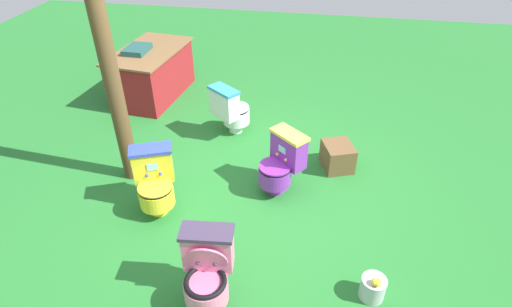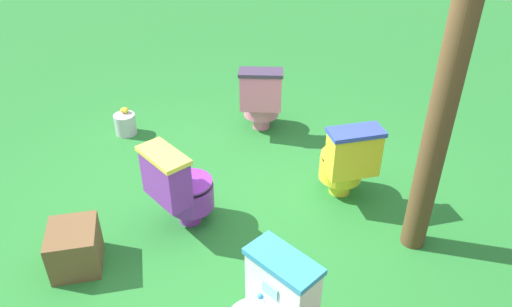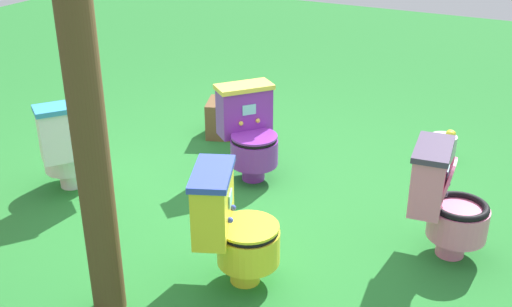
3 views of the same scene
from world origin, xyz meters
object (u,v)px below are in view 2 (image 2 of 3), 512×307
object	(u,v)px
wooden_post	(442,110)
lemon_bucket	(125,123)
toilet_purple	(180,187)
toilet_pink	(261,99)
small_crate	(75,247)
toilet_yellow	(346,161)

from	to	relation	value
wooden_post	lemon_bucket	bearing A→B (deg)	-114.09
toilet_purple	wooden_post	xyz separation A→B (m)	(-0.06, 1.81, 0.78)
toilet_pink	wooden_post	xyz separation A→B (m)	(1.52, 1.40, 0.77)
toilet_pink	lemon_bucket	xyz separation A→B (m)	(0.27, -1.39, -0.26)
wooden_post	lemon_bucket	distance (m)	3.22
small_crate	lemon_bucket	size ratio (longest dim) A/B	1.40
toilet_purple	lemon_bucket	size ratio (longest dim) A/B	2.63
lemon_bucket	wooden_post	bearing A→B (deg)	65.91
toilet_yellow	toilet_purple	world-z (taller)	same
toilet_yellow	lemon_bucket	xyz separation A→B (m)	(-0.75, -2.25, -0.25)
toilet_pink	small_crate	world-z (taller)	toilet_pink
toilet_pink	lemon_bucket	world-z (taller)	toilet_pink
toilet_yellow	toilet_purple	xyz separation A→B (m)	(0.56, -1.27, 0.00)
toilet_purple	lemon_bucket	world-z (taller)	toilet_purple
toilet_purple	toilet_yellow	bearing A→B (deg)	63.56
toilet_yellow	toilet_pink	xyz separation A→B (m)	(-1.02, -0.86, 0.00)
toilet_yellow	lemon_bucket	distance (m)	2.39
wooden_post	small_crate	bearing A→B (deg)	-76.08
toilet_purple	small_crate	xyz separation A→B (m)	(0.55, -0.64, -0.21)
lemon_bucket	small_crate	bearing A→B (deg)	10.46
toilet_purple	wooden_post	bearing A→B (deg)	41.83
toilet_purple	small_crate	bearing A→B (deg)	-99.54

